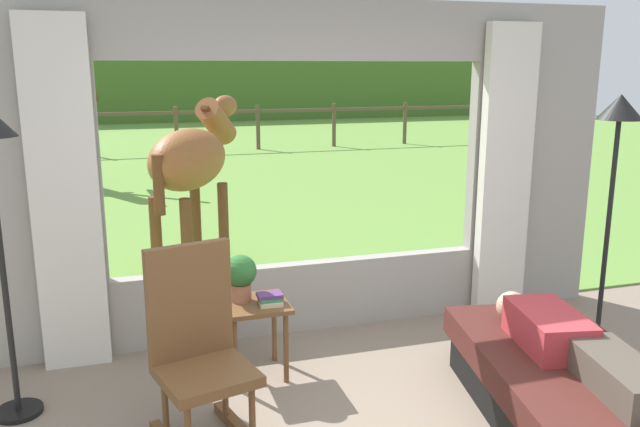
{
  "coord_description": "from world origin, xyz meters",
  "views": [
    {
      "loc": [
        -1.31,
        -2.43,
        2.06
      ],
      "look_at": [
        0.0,
        1.8,
        1.05
      ],
      "focal_mm": 36.23,
      "sensor_mm": 36.0,
      "label": 1
    }
  ],
  "objects": [
    {
      "name": "outdoor_pasture_lawn",
      "position": [
        0.0,
        13.16,
        0.01
      ],
      "size": [
        36.0,
        21.68,
        0.02
      ],
      "primitive_type": "cube",
      "color": "olive",
      "rests_on": "ground_plane"
    },
    {
      "name": "recliner_sofa",
      "position": [
        1.06,
        0.46,
        0.22
      ],
      "size": [
        1.21,
        1.84,
        0.42
      ],
      "rotation": [
        0.0,
        0.0,
        -0.19
      ],
      "color": "black",
      "rests_on": "ground_plane"
    },
    {
      "name": "potted_plant",
      "position": [
        -0.6,
        1.65,
        0.7
      ],
      "size": [
        0.22,
        0.22,
        0.32
      ],
      "color": "#9E6042",
      "rests_on": "side_table"
    },
    {
      "name": "book_stack",
      "position": [
        -0.43,
        1.53,
        0.55
      ],
      "size": [
        0.17,
        0.16,
        0.07
      ],
      "color": "beige",
      "rests_on": "side_table"
    },
    {
      "name": "horse",
      "position": [
        -0.64,
        4.02,
        1.16
      ],
      "size": [
        1.28,
        1.7,
        1.73
      ],
      "rotation": [
        0.0,
        0.0,
        -0.57
      ],
      "color": "brown",
      "rests_on": "outdoor_pasture_lawn"
    },
    {
      "name": "floor_lamp_right",
      "position": [
        2.06,
        1.32,
        1.51
      ],
      "size": [
        0.32,
        0.32,
        1.87
      ],
      "color": "black",
      "rests_on": "ground_plane"
    },
    {
      "name": "side_table",
      "position": [
        -0.52,
        1.59,
        0.43
      ],
      "size": [
        0.44,
        0.44,
        0.52
      ],
      "color": "brown",
      "rests_on": "ground_plane"
    },
    {
      "name": "curtain_panel_left",
      "position": [
        -1.69,
        2.12,
        1.2
      ],
      "size": [
        0.44,
        0.1,
        2.4
      ],
      "primitive_type": "cube",
      "color": "silver",
      "rests_on": "ground_plane"
    },
    {
      "name": "reclining_person",
      "position": [
        1.06,
        0.41,
        0.52
      ],
      "size": [
        0.45,
        1.43,
        0.22
      ],
      "rotation": [
        0.0,
        0.0,
        -0.19
      ],
      "color": "#B23338",
      "rests_on": "recliner_sofa"
    },
    {
      "name": "back_wall_with_window",
      "position": [
        0.0,
        2.26,
        1.25
      ],
      "size": [
        5.2,
        0.12,
        2.55
      ],
      "color": "#9E998E",
      "rests_on": "ground_plane"
    },
    {
      "name": "curtain_panel_right",
      "position": [
        1.69,
        2.12,
        1.2
      ],
      "size": [
        0.44,
        0.1,
        2.4
      ],
      "primitive_type": "cube",
      "color": "silver",
      "rests_on": "ground_plane"
    },
    {
      "name": "pasture_fence_line",
      "position": [
        0.0,
        13.47,
        0.74
      ],
      "size": [
        16.1,
        0.1,
        1.1
      ],
      "color": "brown",
      "rests_on": "outdoor_pasture_lawn"
    },
    {
      "name": "distant_hill_ridge",
      "position": [
        0.0,
        23.0,
        1.2
      ],
      "size": [
        36.0,
        2.0,
        2.4
      ],
      "primitive_type": "cube",
      "color": "#456929",
      "rests_on": "ground_plane"
    },
    {
      "name": "pasture_tree",
      "position": [
        -2.13,
        9.64,
        1.22
      ],
      "size": [
        1.24,
        1.25,
        2.77
      ],
      "color": "#4C3823",
      "rests_on": "outdoor_pasture_lawn"
    },
    {
      "name": "rocking_chair",
      "position": [
        -0.98,
        0.9,
        0.55
      ],
      "size": [
        0.62,
        0.77,
        1.12
      ],
      "rotation": [
        0.0,
        0.0,
        0.26
      ],
      "color": "brown",
      "rests_on": "ground_plane"
    }
  ]
}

